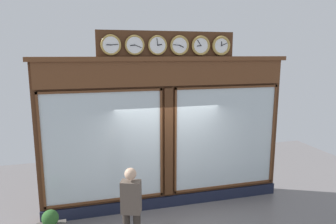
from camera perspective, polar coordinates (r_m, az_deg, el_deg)
The scene contains 3 objects.
shop_facade at distance 7.45m, azimuth -0.24°, elevation -3.62°, with size 6.02×0.42×4.22m.
pedestrian at distance 6.03m, azimuth -6.79°, elevation -16.99°, with size 0.41×0.33×1.69m.
planter_shrub at distance 6.76m, azimuth -20.89°, elevation -17.79°, with size 0.32×0.32×0.32m, color #285623.
Camera 1 is at (1.87, 6.85, 3.73)m, focal length 33.07 mm.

